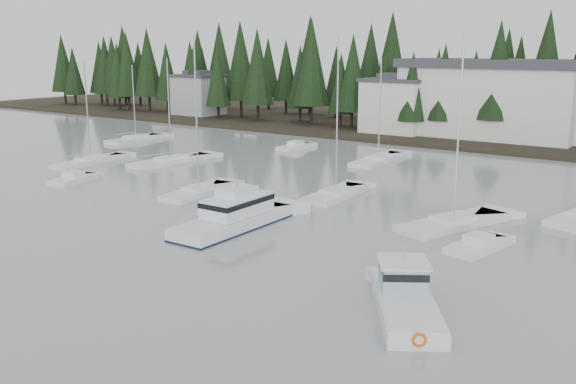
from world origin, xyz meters
name	(u,v)px	position (x,y,z in m)	size (l,w,h in m)	color
far_shore_land	(550,132)	(0.00, 97.00, 0.00)	(240.00, 54.00, 1.00)	black
conifer_treeline	(530,140)	(0.00, 86.00, 0.00)	(200.00, 22.00, 20.00)	black
house_west	(396,104)	(-18.00, 79.00, 4.65)	(9.54, 7.42, 8.75)	silver
house_far_west	(198,94)	(-60.00, 81.00, 4.40)	(8.48, 7.42, 8.25)	#999EA0
harbor_inn	(505,100)	(-2.96, 82.34, 5.78)	(29.50, 11.50, 10.90)	silver
cabin_cruiser_center	(234,219)	(-5.22, 26.25, 0.69)	(3.47, 10.78, 4.62)	white
lobster_boat_teal	(405,302)	(11.78, 19.40, 0.53)	(6.68, 8.18, 4.42)	white
sailboat_0	(199,193)	(-15.00, 32.84, 0.09)	(3.55, 8.53, 14.74)	white
sailboat_1	(336,196)	(-4.31, 39.22, 0.09)	(3.31, 8.60, 14.58)	white
sailboat_3	(136,140)	(-45.71, 52.64, 0.05)	(3.67, 9.66, 11.14)	white
sailboat_7	(453,225)	(7.81, 36.13, 0.08)	(6.09, 10.22, 14.78)	white
sailboat_8	(171,162)	(-28.70, 42.83, 0.06)	(3.79, 10.91, 12.41)	white
sailboat_9	(378,161)	(-9.59, 57.49, 0.06)	(3.09, 10.58, 12.35)	white
sailboat_10	(91,163)	(-36.01, 37.27, 0.06)	(3.66, 10.20, 12.28)	white
runabout_0	(74,180)	(-28.95, 29.74, 0.13)	(3.25, 5.59, 1.42)	white
runabout_1	(478,247)	(11.31, 31.57, 0.13)	(3.13, 5.56, 1.42)	white
runabout_3	(296,148)	(-22.95, 59.83, 0.13)	(2.34, 6.00, 1.42)	white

